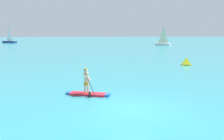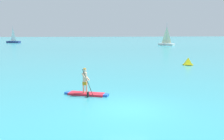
# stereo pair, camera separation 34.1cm
# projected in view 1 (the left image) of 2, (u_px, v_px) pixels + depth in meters

# --- Properties ---
(ground) EXTENTS (440.00, 440.00, 0.00)m
(ground) POSITION_uv_depth(u_px,v_px,m) (132.00, 109.00, 12.45)
(ground) COLOR teal
(paddleboarder_mid_center) EXTENTS (2.77, 1.54, 1.70)m
(paddleboarder_mid_center) POSITION_uv_depth(u_px,v_px,m) (88.00, 90.00, 15.07)
(paddleboarder_mid_center) COLOR red
(paddleboarder_mid_center) RESTS_ON ground
(race_marker_buoy) EXTENTS (1.37, 1.37, 0.93)m
(race_marker_buoy) POSITION_uv_depth(u_px,v_px,m) (186.00, 62.00, 29.20)
(race_marker_buoy) COLOR yellow
(race_marker_buoy) RESTS_ON ground
(sailboat_left_horizon) EXTENTS (5.70, 4.12, 6.30)m
(sailboat_left_horizon) POSITION_uv_depth(u_px,v_px,m) (10.00, 41.00, 91.03)
(sailboat_left_horizon) COLOR navy
(sailboat_left_horizon) RESTS_ON ground
(sailboat_right_horizon) EXTENTS (4.19, 4.95, 6.76)m
(sailboat_right_horizon) POSITION_uv_depth(u_px,v_px,m) (163.00, 42.00, 74.79)
(sailboat_right_horizon) COLOR white
(sailboat_right_horizon) RESTS_ON ground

